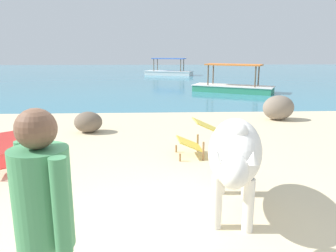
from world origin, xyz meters
TOP-DOWN VIEW (x-y plane):
  - sand_beach at (0.00, 0.00)m, footprint 18.00×14.00m
  - water_surface at (0.00, 22.00)m, footprint 60.00×36.00m
  - cow at (0.95, 0.59)m, footprint 1.01×2.10m
  - deck_chair_near at (-2.26, 1.90)m, footprint 0.90×0.93m
  - deck_chair_far at (0.82, 2.74)m, footprint 0.80×0.58m
  - person_standing at (-0.60, -1.28)m, footprint 0.38×0.39m
  - shore_rock_large at (3.49, 5.79)m, footprint 0.89×0.66m
  - shore_rock_medium at (-1.52, 4.60)m, footprint 0.66×0.55m
  - boat_white at (1.24, 22.43)m, footprint 3.84×2.45m
  - boat_green at (3.71, 12.01)m, footprint 3.78×2.74m

SIDE VIEW (x-z plane):
  - water_surface at x=0.00m, z-range -0.01..0.01m
  - sand_beach at x=0.00m, z-range 0.00..0.04m
  - shore_rock_medium at x=-1.52m, z-range 0.04..0.53m
  - boat_white at x=1.24m, z-range -0.35..0.94m
  - boat_green at x=3.71m, z-range -0.35..0.94m
  - shore_rock_large at x=3.49m, z-range 0.04..0.72m
  - deck_chair_near at x=-2.26m, z-range 0.08..0.77m
  - deck_chair_far at x=0.82m, z-range 0.08..0.77m
  - cow at x=0.95m, z-range 0.23..1.40m
  - person_standing at x=-0.60m, z-range 0.18..1.80m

